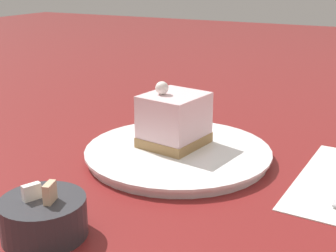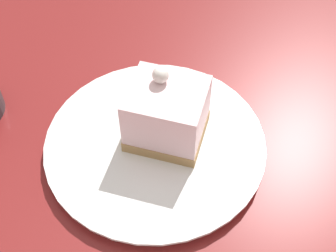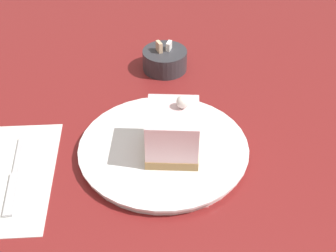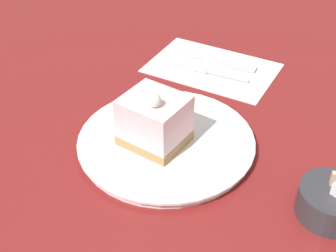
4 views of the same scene
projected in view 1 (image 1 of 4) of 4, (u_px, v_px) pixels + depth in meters
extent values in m
plane|color=maroon|center=(159.00, 159.00, 0.73)|extent=(4.00, 4.00, 0.00)
cylinder|color=white|center=(178.00, 153.00, 0.73)|extent=(0.28, 0.28, 0.02)
cylinder|color=white|center=(178.00, 150.00, 0.73)|extent=(0.29, 0.29, 0.00)
cube|color=#AD8451|center=(174.00, 140.00, 0.74)|extent=(0.10, 0.11, 0.02)
cube|color=silver|center=(174.00, 115.00, 0.73)|extent=(0.10, 0.11, 0.07)
sphere|color=white|center=(162.00, 88.00, 0.72)|extent=(0.02, 0.02, 0.02)
cylinder|color=#333338|center=(44.00, 217.00, 0.51)|extent=(0.10, 0.10, 0.04)
cube|color=#D8B28C|center=(50.00, 193.00, 0.50)|extent=(0.01, 0.02, 0.02)
cube|color=white|center=(32.00, 193.00, 0.50)|extent=(0.02, 0.02, 0.02)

